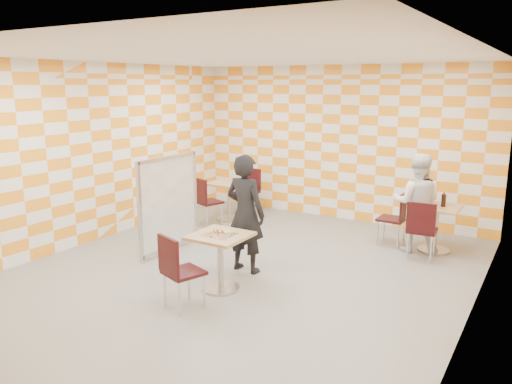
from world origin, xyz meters
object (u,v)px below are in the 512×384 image
Objects in this scene: chair_second_side at (397,214)px; man_dark at (245,214)px; empty_table at (229,194)px; second_table at (436,220)px; sport_bottle at (431,198)px; chair_empty_far at (249,187)px; chair_empty_near at (205,198)px; chair_second_front at (421,226)px; chair_main_front at (177,267)px; man_white at (416,203)px; partition at (169,203)px; main_table at (220,252)px; soda_bottle at (444,200)px.

chair_second_side is 2.73m from man_dark.
empty_table is 2.84m from man_dark.
sport_bottle is (-0.13, 0.15, 0.33)m from second_table.
sport_bottle reaches higher than second_table.
chair_empty_near is at bearing -97.53° from chair_empty_far.
sport_bottle is (-0.04, 0.73, 0.29)m from chair_second_front.
chair_main_front is 4.62× the size of sport_bottle.
chair_second_front is at bearing 57.86° from chair_main_front.
chair_main_front is at bearing -58.12° from chair_empty_near.
man_white is (-0.19, 0.41, 0.25)m from chair_second_front.
empty_table is at bearing 97.60° from partition.
second_table is 0.60m from chair_second_side.
main_table is 3.75m from sport_bottle.
chair_empty_far reaches higher than empty_table.
chair_empty_near and chair_empty_far have the same top height.
chair_main_front and chair_second_front have the same top height.
second_table is 3.26× the size of soda_bottle.
second_table is 3.17m from man_dark.
soda_bottle is (3.95, -0.54, 0.31)m from chair_empty_far.
man_dark is (1.78, -2.18, 0.34)m from empty_table.
main_table is at bearing -123.88° from second_table.
chair_second_side is at bearing -172.35° from second_table.
main_table is 0.81× the size of chair_empty_near.
chair_main_front and chair_empty_far have the same top height.
man_dark is at bearing -39.25° from chair_empty_near.
chair_second_front is (3.82, -0.45, 0.04)m from empty_table.
main_table is at bearing 45.85° from man_white.
main_table is 1.00× the size of second_table.
man_dark reaches higher than chair_empty_far.
chair_second_front is at bearing -107.76° from soda_bottle.
empty_table is 4.02m from soda_bottle.
second_table is at bearing 81.03° from chair_second_front.
chair_empty_near is at bearing -169.57° from soda_bottle.
chair_second_front is 1.00× the size of chair_empty_far.
partition is (-3.04, -2.14, 0.25)m from chair_second_side.
man_dark is at bearing -3.58° from partition.
partition is at bearing -145.86° from sport_bottle.
man_white is (0.31, -0.09, 0.25)m from chair_second_side.
partition is at bearing 18.83° from man_white.
chair_second_side is 0.60× the size of partition.
second_table is 0.44× the size of man_dark.
soda_bottle is at bearing 72.24° from chair_second_front.
man_dark reaches higher than chair_main_front.
chair_second_side is 0.55× the size of man_dark.
empty_table is 3.26× the size of soda_bottle.
second_table is at bearing 175.14° from soda_bottle.
main_table is 0.81× the size of chair_second_side.
chair_second_side reaches higher than empty_table.
chair_second_front is (-0.09, -0.58, 0.04)m from second_table.
soda_bottle is (4.12, 0.76, 0.31)m from chair_empty_near.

